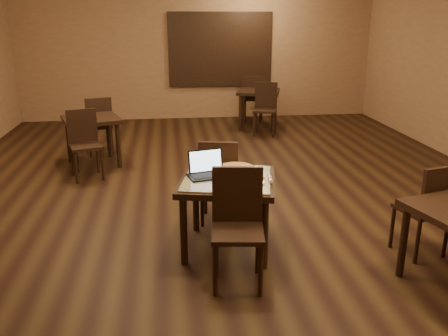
{
  "coord_description": "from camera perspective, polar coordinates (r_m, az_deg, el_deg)",
  "views": [
    {
      "loc": [
        -0.73,
        -5.94,
        2.29
      ],
      "look_at": [
        -0.2,
        -1.52,
        0.85
      ],
      "focal_mm": 38.0,
      "sensor_mm": 36.0,
      "label": 1
    }
  ],
  "objects": [
    {
      "name": "pizza_pan",
      "position": [
        4.91,
        1.45,
        -0.17
      ],
      "size": [
        0.33,
        0.33,
        0.01
      ],
      "primitive_type": "cylinder",
      "color": "silver",
      "rests_on": "tiled_table"
    },
    {
      "name": "other_table_a",
      "position": [
        10.11,
        4.18,
        8.57
      ],
      "size": [
        1.05,
        1.05,
        0.79
      ],
      "rotation": [
        0.0,
        0.0,
        -0.28
      ],
      "color": "black",
      "rests_on": "ground"
    },
    {
      "name": "napkin_roll",
      "position": [
        4.6,
        5.59,
        -1.34
      ],
      "size": [
        0.05,
        0.16,
        0.04
      ],
      "rotation": [
        0.0,
        0.0,
        -0.11
      ],
      "color": "white",
      "rests_on": "tiled_table"
    },
    {
      "name": "wall_back",
      "position": [
        10.99,
        -3.13,
        13.75
      ],
      "size": [
        8.0,
        0.02,
        3.0
      ],
      "primitive_type": "cube",
      "color": "#966C4C",
      "rests_on": "ground"
    },
    {
      "name": "other_table_b_chair_near",
      "position": [
        7.21,
        -16.46,
        3.29
      ],
      "size": [
        0.54,
        0.54,
        0.99
      ],
      "rotation": [
        0.0,
        0.0,
        0.32
      ],
      "color": "black",
      "rests_on": "ground"
    },
    {
      "name": "other_table_c_chair_far",
      "position": [
        4.99,
        23.45,
        -4.14
      ],
      "size": [
        0.51,
        0.51,
        0.96
      ],
      "rotation": [
        0.0,
        0.0,
        3.39
      ],
      "color": "black",
      "rests_on": "ground"
    },
    {
      "name": "other_table_b",
      "position": [
        7.75,
        -15.65,
        4.93
      ],
      "size": [
        1.03,
        1.03,
        0.77
      ],
      "rotation": [
        0.0,
        0.0,
        0.32
      ],
      "color": "black",
      "rests_on": "ground"
    },
    {
      "name": "tiled_table",
      "position": [
        4.7,
        0.41,
        -2.36
      ],
      "size": [
        1.09,
        1.09,
        0.76
      ],
      "rotation": [
        0.0,
        0.0,
        -0.21
      ],
      "color": "black",
      "rests_on": "ground"
    },
    {
      "name": "pizza_slice",
      "position": [
        4.53,
        3.47,
        -1.53
      ],
      "size": [
        0.27,
        0.27,
        0.02
      ],
      "primitive_type": null,
      "rotation": [
        0.0,
        0.0,
        0.5
      ],
      "color": "beige",
      "rests_on": "plate"
    },
    {
      "name": "spatula",
      "position": [
        4.89,
        1.72,
        0.02
      ],
      "size": [
        0.15,
        0.23,
        0.01
      ],
      "primitive_type": "cube",
      "rotation": [
        0.0,
        0.0,
        0.28
      ],
      "color": "silver",
      "rests_on": "pizza_whole"
    },
    {
      "name": "chair_main_near",
      "position": [
        4.17,
        1.63,
        -6.23
      ],
      "size": [
        0.5,
        0.5,
        1.03
      ],
      "rotation": [
        0.0,
        0.0,
        -0.12
      ],
      "color": "black",
      "rests_on": "ground"
    },
    {
      "name": "other_table_a_chair_near",
      "position": [
        9.55,
        5.01,
        7.51
      ],
      "size": [
        0.55,
        0.55,
        1.02
      ],
      "rotation": [
        0.0,
        0.0,
        -0.28
      ],
      "color": "black",
      "rests_on": "ground"
    },
    {
      "name": "mural",
      "position": [
        11.0,
        -0.44,
        14.04
      ],
      "size": [
        2.34,
        0.05,
        1.64
      ],
      "color": "#26518D",
      "rests_on": "wall_back"
    },
    {
      "name": "other_table_a_chair_far",
      "position": [
        10.7,
        3.43,
        8.67
      ],
      "size": [
        0.55,
        0.55,
        1.02
      ],
      "rotation": [
        0.0,
        0.0,
        2.86
      ],
      "color": "black",
      "rests_on": "ground"
    },
    {
      "name": "pizza_whole",
      "position": [
        4.9,
        1.45,
        0.0
      ],
      "size": [
        0.38,
        0.38,
        0.03
      ],
      "color": "beige",
      "rests_on": "pizza_pan"
    },
    {
      "name": "other_table_b_chair_far",
      "position": [
        8.33,
        -14.86,
        5.31
      ],
      "size": [
        0.54,
        0.54,
        0.99
      ],
      "rotation": [
        0.0,
        0.0,
        3.46
      ],
      "color": "black",
      "rests_on": "ground"
    },
    {
      "name": "chair_main_far",
      "position": [
        5.31,
        -0.6,
        -1.09
      ],
      "size": [
        0.5,
        0.5,
        1.0
      ],
      "rotation": [
        0.0,
        0.0,
        2.96
      ],
      "color": "black",
      "rests_on": "ground"
    },
    {
      "name": "laptop",
      "position": [
        4.73,
        -2.15,
        -0.12
      ],
      "size": [
        0.41,
        0.36,
        0.24
      ],
      "rotation": [
        0.0,
        0.0,
        0.24
      ],
      "color": "black",
      "rests_on": "tiled_table"
    },
    {
      "name": "plate",
      "position": [
        4.53,
        3.47,
        -1.72
      ],
      "size": [
        0.24,
        0.24,
        0.01
      ],
      "primitive_type": "cylinder",
      "color": "white",
      "rests_on": "tiled_table"
    },
    {
      "name": "ground",
      "position": [
        6.41,
        0.14,
        -3.03
      ],
      "size": [
        10.0,
        10.0,
        0.0
      ],
      "primitive_type": "plane",
      "color": "black",
      "rests_on": "ground"
    }
  ]
}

